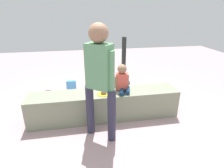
% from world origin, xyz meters
% --- Properties ---
extents(ground_plane, '(12.00, 12.00, 0.00)m').
position_xyz_m(ground_plane, '(0.00, 0.00, 0.00)').
color(ground_plane, '#AB8B8F').
extents(concrete_ledge, '(2.63, 0.48, 0.50)m').
position_xyz_m(concrete_ledge, '(0.00, 0.00, 0.25)').
color(concrete_ledge, gray).
rests_on(concrete_ledge, ground_plane).
extents(child_seated, '(0.29, 0.34, 0.48)m').
position_xyz_m(child_seated, '(0.32, 0.00, 0.71)').
color(child_seated, navy).
rests_on(child_seated, concrete_ledge).
extents(adult_standing, '(0.42, 0.38, 1.71)m').
position_xyz_m(adult_standing, '(-0.13, -0.52, 1.03)').
color(adult_standing, '#29293E').
rests_on(adult_standing, ground_plane).
extents(cake_plate, '(0.22, 0.22, 0.07)m').
position_xyz_m(cake_plate, '(-0.02, -0.08, 0.52)').
color(cake_plate, yellow).
rests_on(cake_plate, concrete_ledge).
extents(gift_bag, '(0.23, 0.10, 0.32)m').
position_xyz_m(gift_bag, '(-0.62, 1.26, 0.14)').
color(gift_bag, '#4C99E0').
rests_on(gift_bag, ground_plane).
extents(railing_post, '(0.36, 0.36, 1.22)m').
position_xyz_m(railing_post, '(0.72, 1.54, 0.47)').
color(railing_post, black).
rests_on(railing_post, ground_plane).
extents(water_bottle_near_gift, '(0.07, 0.07, 0.24)m').
position_xyz_m(water_bottle_near_gift, '(0.64, 0.92, 0.11)').
color(water_bottle_near_gift, silver).
rests_on(water_bottle_near_gift, ground_plane).
extents(party_cup_red, '(0.08, 0.08, 0.11)m').
position_xyz_m(party_cup_red, '(0.21, 1.18, 0.05)').
color(party_cup_red, red).
rests_on(party_cup_red, ground_plane).
extents(cake_box_white, '(0.34, 0.32, 0.10)m').
position_xyz_m(cake_box_white, '(-0.27, 0.68, 0.05)').
color(cake_box_white, white).
rests_on(cake_box_white, ground_plane).
extents(handbag_black_leather, '(0.27, 0.15, 0.32)m').
position_xyz_m(handbag_black_leather, '(-1.07, 0.71, 0.11)').
color(handbag_black_leather, black).
rests_on(handbag_black_leather, ground_plane).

